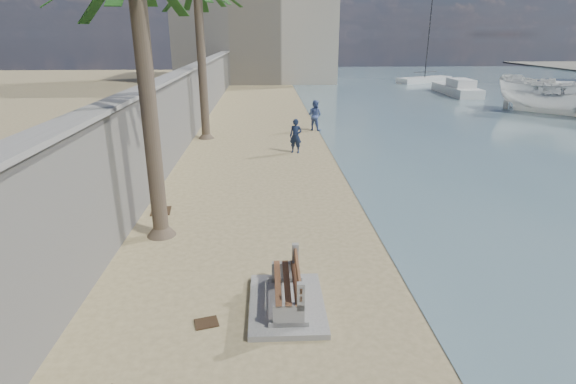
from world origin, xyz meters
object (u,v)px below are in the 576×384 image
person_b (315,114)px  yacht_near (559,96)px  person_a (296,134)px  yacht_far (456,91)px  sailboat_west (425,79)px  boat_cruiser (561,93)px  bench_far (287,289)px

person_b → yacht_near: size_ratio=0.17×
person_a → yacht_far: bearing=70.6°
person_b → sailboat_west: bearing=-88.8°
boat_cruiser → yacht_near: bearing=14.6°
person_b → boat_cruiser: 18.10m
person_a → bench_far: bearing=-76.1°
person_a → boat_cruiser: boat_cruiser is taller
yacht_far → sailboat_west: sailboat_west is taller
yacht_near → yacht_far: (-7.32, 4.00, 0.00)m
bench_far → person_b: 18.16m
boat_cruiser → sailboat_west: size_ratio=0.35×
person_b → person_a: bearing=105.9°
person_b → boat_cruiser: (17.52, 4.49, 0.51)m
person_a → person_b: bearing=92.9°
person_b → boat_cruiser: bearing=-134.0°
bench_far → person_b: size_ratio=1.16×
sailboat_west → boat_cruiser: bearing=-85.6°
yacht_far → sailboat_west: (0.83, 11.12, -0.01)m
bench_far → person_a: 12.79m
person_b → yacht_far: 21.80m
boat_cruiser → yacht_far: bearing=60.3°
boat_cruiser → sailboat_west: 22.55m
bench_far → boat_cruiser: (20.03, 22.47, 1.06)m
person_b → yacht_far: bearing=-101.8°
person_b → boat_cruiser: boat_cruiser is taller
yacht_far → sailboat_west: 11.15m
person_a → sailboat_west: 36.53m
person_a → person_b: size_ratio=0.95×
yacht_near → boat_cruiser: bearing=173.7°
bench_far → person_a: person_a is taller
bench_far → person_b: (2.51, 17.98, 0.56)m
person_a → sailboat_west: size_ratio=0.17×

